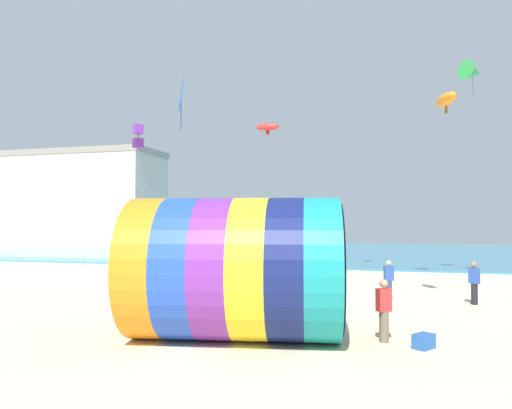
# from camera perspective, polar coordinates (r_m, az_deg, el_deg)

# --- Properties ---
(ground_plane) EXTENTS (120.00, 120.00, 0.00)m
(ground_plane) POSITION_cam_1_polar(r_m,az_deg,el_deg) (13.28, 2.36, -15.50)
(ground_plane) COLOR beige
(sea) EXTENTS (120.00, 40.00, 0.10)m
(sea) POSITION_cam_1_polar(r_m,az_deg,el_deg) (52.55, 12.63, -5.29)
(sea) COLOR teal
(sea) RESTS_ON ground
(giant_inflatable_tube) EXTENTS (6.04, 4.62, 3.74)m
(giant_inflatable_tube) POSITION_cam_1_polar(r_m,az_deg,el_deg) (13.31, -2.27, -7.31)
(giant_inflatable_tube) COLOR orange
(giant_inflatable_tube) RESTS_ON ground
(kite_handler) EXTENTS (0.42, 0.39, 1.61)m
(kite_handler) POSITION_cam_1_polar(r_m,az_deg,el_deg) (13.56, 14.40, -11.63)
(kite_handler) COLOR #726651
(kite_handler) RESTS_ON ground
(kite_red_parafoil) EXTENTS (1.46, 0.69, 0.81)m
(kite_red_parafoil) POSITION_cam_1_polar(r_m,az_deg,el_deg) (30.62, 1.35, 8.86)
(kite_red_parafoil) COLOR red
(kite_blue_diamond) EXTENTS (0.51, 0.74, 1.85)m
(kite_blue_diamond) POSITION_cam_1_polar(r_m,az_deg,el_deg) (19.32, -8.56, 12.12)
(kite_blue_diamond) COLOR blue
(kite_purple_box) EXTENTS (0.47, 0.47, 0.95)m
(kite_purple_box) POSITION_cam_1_polar(r_m,az_deg,el_deg) (20.02, -13.32, 7.61)
(kite_purple_box) COLOR purple
(kite_orange_parafoil) EXTENTS (1.08, 1.63, 0.84)m
(kite_orange_parafoil) POSITION_cam_1_polar(r_m,az_deg,el_deg) (20.10, 20.89, 11.12)
(kite_orange_parafoil) COLOR orange
(kite_green_delta) EXTENTS (1.58, 1.58, 2.05)m
(kite_green_delta) POSITION_cam_1_polar(r_m,az_deg,el_deg) (30.28, 23.53, 13.75)
(kite_green_delta) COLOR green
(bystander_near_water) EXTENTS (0.42, 0.34, 1.57)m
(bystander_near_water) POSITION_cam_1_polar(r_m,az_deg,el_deg) (20.71, 14.94, -8.34)
(bystander_near_water) COLOR #383D56
(bystander_near_water) RESTS_ON ground
(bystander_mid_beach) EXTENTS (0.42, 0.39, 1.61)m
(bystander_mid_beach) POSITION_cam_1_polar(r_m,az_deg,el_deg) (20.64, 23.68, -8.19)
(bystander_mid_beach) COLOR black
(bystander_mid_beach) RESTS_ON ground
(promenade_building) EXTENTS (13.53, 5.98, 9.38)m
(promenade_building) POSITION_cam_1_polar(r_m,az_deg,el_deg) (47.12, -18.91, 0.04)
(promenade_building) COLOR beige
(promenade_building) RESTS_ON ground
(cooler_box) EXTENTS (0.59, 0.63, 0.36)m
(cooler_box) POSITION_cam_1_polar(r_m,az_deg,el_deg) (13.28, 18.62, -14.59)
(cooler_box) COLOR #2659B2
(cooler_box) RESTS_ON ground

